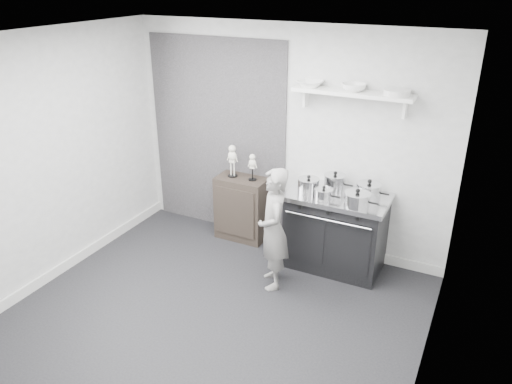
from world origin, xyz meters
TOP-DOWN VIEW (x-y plane):
  - ground at (0.00, 0.00)m, footprint 4.00×4.00m
  - room_shell at (-0.09, 0.15)m, footprint 4.02×3.62m
  - wall_shelf at (0.80, 1.68)m, footprint 1.30×0.26m
  - stove at (0.79, 1.48)m, footprint 1.14×0.71m
  - side_cabinet at (-0.51, 1.61)m, footprint 0.64×0.37m
  - child at (0.30, 0.80)m, footprint 0.54×0.60m
  - pot_front_left at (0.45, 1.41)m, footprint 0.33×0.24m
  - pot_back_left at (0.70, 1.60)m, footprint 0.34×0.25m
  - pot_back_right at (1.10, 1.55)m, footprint 0.36×0.28m
  - pot_front_right at (1.05, 1.28)m, footprint 0.37×0.28m
  - pot_front_center at (0.67, 1.29)m, footprint 0.29×0.21m
  - skeleton_full at (-0.64, 1.61)m, footprint 0.13×0.09m
  - skeleton_torso at (-0.36, 1.61)m, footprint 0.11×0.07m
  - bowl_large at (0.32, 1.67)m, footprint 0.28×0.28m
  - bowl_small at (0.81, 1.67)m, footprint 0.25×0.25m
  - plate_stack at (1.26, 1.67)m, footprint 0.27×0.27m

SIDE VIEW (x-z plane):
  - ground at x=0.00m, z-range 0.00..0.00m
  - side_cabinet at x=-0.51m, z-range 0.00..0.83m
  - stove at x=0.79m, z-range 0.00..0.92m
  - child at x=0.30m, z-range 0.00..1.37m
  - pot_front_center at x=0.67m, z-range 0.90..1.05m
  - pot_front_right at x=1.05m, z-range 0.89..1.09m
  - pot_front_left at x=0.45m, z-range 0.89..1.09m
  - pot_back_right at x=1.10m, z-range 0.89..1.11m
  - pot_back_left at x=0.70m, z-range 0.89..1.11m
  - skeleton_torso at x=-0.36m, z-range 0.83..1.22m
  - skeleton_full at x=-0.64m, z-range 0.83..1.31m
  - room_shell at x=-0.09m, z-range 0.28..2.99m
  - wall_shelf at x=0.80m, z-range 1.89..2.13m
  - plate_stack at x=1.26m, z-range 2.04..2.10m
  - bowl_large at x=0.32m, z-range 2.04..2.11m
  - bowl_small at x=0.81m, z-range 2.04..2.12m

